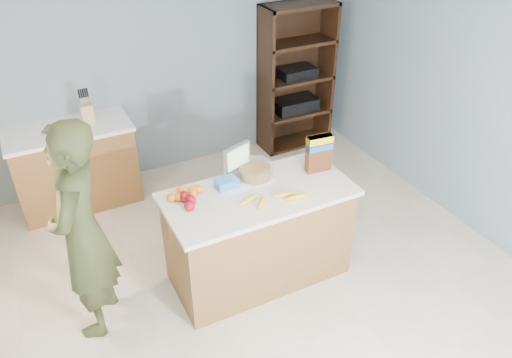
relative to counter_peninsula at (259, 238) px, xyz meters
name	(u,v)px	position (x,y,z in m)	size (l,w,h in m)	color
floor	(274,295)	(0.00, -0.30, -0.42)	(4.50, 5.00, 0.02)	beige
walls	(279,124)	(0.00, -0.30, 1.24)	(4.52, 5.02, 2.51)	gray
counter_peninsula	(259,238)	(0.00, 0.00, 0.00)	(1.56, 0.76, 0.90)	brown
back_cabinet	(76,166)	(-1.20, 1.90, 0.04)	(1.24, 0.62, 0.90)	brown
shelving_unit	(294,80)	(1.55, 2.05, 0.45)	(0.90, 0.40, 1.80)	black
person	(82,233)	(-1.39, 0.12, 0.48)	(0.65, 0.43, 1.79)	#33391B
knife_block	(87,114)	(-0.98, 1.87, 0.60)	(0.12, 0.10, 0.31)	tan
envelopes	(251,185)	(-0.01, 0.12, 0.49)	(0.46, 0.16, 0.00)	white
bananas	(273,199)	(0.04, -0.16, 0.51)	(0.55, 0.23, 0.04)	yellow
apples	(188,201)	(-0.57, 0.09, 0.53)	(0.12, 0.22, 0.09)	maroon
oranges	(186,193)	(-0.55, 0.22, 0.52)	(0.31, 0.16, 0.07)	orange
blue_carton	(227,183)	(-0.20, 0.18, 0.52)	(0.18, 0.12, 0.08)	blue
salad_bowl	(255,171)	(0.08, 0.22, 0.54)	(0.30, 0.30, 0.13)	#267219
tv	(237,158)	(-0.04, 0.33, 0.64)	(0.28, 0.13, 0.28)	silver
cereal_box	(319,151)	(0.61, 0.07, 0.68)	(0.23, 0.10, 0.33)	#592B14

